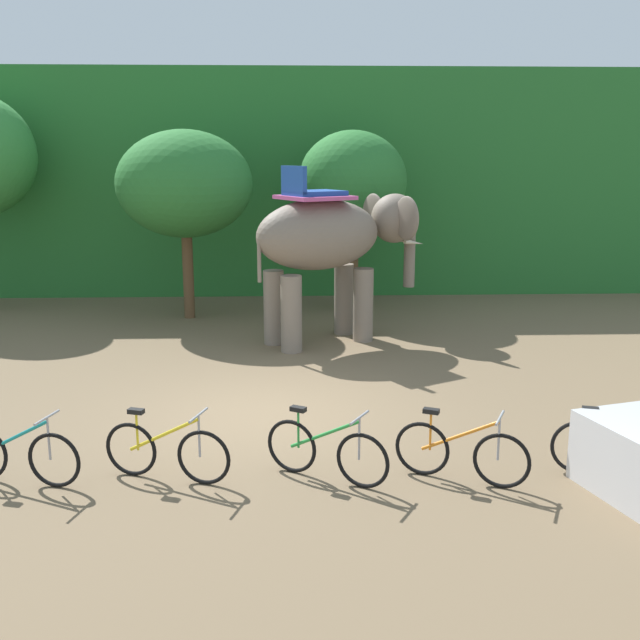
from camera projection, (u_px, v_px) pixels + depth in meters
ground_plane at (264, 415)px, 11.73m from camera, size 80.00×80.00×0.00m
foliage_hedge at (276, 181)px, 23.66m from camera, size 36.00×6.00×6.35m
tree_center_left at (185, 184)px, 17.93m from camera, size 3.28×3.28×4.60m
tree_far_right at (352, 183)px, 18.98m from camera, size 2.78×2.78×4.61m
elephant at (332, 240)px, 15.93m from camera, size 4.08×3.17×3.78m
bike_teal at (17, 454)px, 9.21m from camera, size 1.67×0.61×0.92m
bike_yellow at (166, 451)px, 9.31m from camera, size 1.65×0.67×0.92m
bike_green at (326, 451)px, 9.32m from camera, size 1.51×0.90×0.92m
bike_orange at (461, 452)px, 9.27m from camera, size 1.57×0.82×0.92m
bike_black at (620, 449)px, 9.39m from camera, size 1.66×0.64×0.92m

